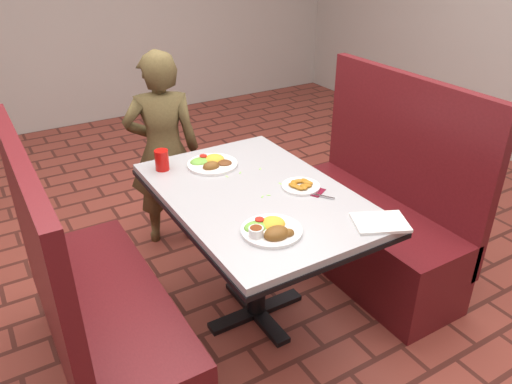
{
  "coord_description": "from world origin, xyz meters",
  "views": [
    {
      "loc": [
        -1.07,
        -1.79,
        1.86
      ],
      "look_at": [
        0.0,
        0.0,
        0.75
      ],
      "focal_mm": 35.0,
      "sensor_mm": 36.0,
      "label": 1
    }
  ],
  "objects_px": {
    "near_dinner_plate": "(271,227)",
    "far_dinner_plate": "(212,161)",
    "dining_table": "(256,210)",
    "booth_bench_right": "(372,222)",
    "plantain_plate": "(301,185)",
    "red_tumbler": "(162,160)",
    "diner_person": "(164,151)",
    "booth_bench_left": "(101,320)"
  },
  "relations": [
    {
      "from": "dining_table",
      "to": "diner_person",
      "type": "bearing_deg",
      "value": 95.92
    },
    {
      "from": "far_dinner_plate",
      "to": "plantain_plate",
      "type": "relative_size",
      "value": 1.42
    },
    {
      "from": "dining_table",
      "to": "booth_bench_right",
      "type": "relative_size",
      "value": 1.01
    },
    {
      "from": "diner_person",
      "to": "far_dinner_plate",
      "type": "relative_size",
      "value": 4.76
    },
    {
      "from": "far_dinner_plate",
      "to": "red_tumbler",
      "type": "relative_size",
      "value": 2.46
    },
    {
      "from": "booth_bench_left",
      "to": "near_dinner_plate",
      "type": "bearing_deg",
      "value": -26.96
    },
    {
      "from": "diner_person",
      "to": "red_tumbler",
      "type": "distance_m",
      "value": 0.55
    },
    {
      "from": "booth_bench_right",
      "to": "far_dinner_plate",
      "type": "distance_m",
      "value": 1.03
    },
    {
      "from": "dining_table",
      "to": "red_tumbler",
      "type": "height_order",
      "value": "red_tumbler"
    },
    {
      "from": "booth_bench_left",
      "to": "red_tumbler",
      "type": "xyz_separation_m",
      "value": [
        0.51,
        0.46,
        0.47
      ]
    },
    {
      "from": "plantain_plate",
      "to": "red_tumbler",
      "type": "height_order",
      "value": "red_tumbler"
    },
    {
      "from": "booth_bench_left",
      "to": "booth_bench_right",
      "type": "distance_m",
      "value": 1.6
    },
    {
      "from": "plantain_plate",
      "to": "booth_bench_left",
      "type": "bearing_deg",
      "value": 175.94
    },
    {
      "from": "dining_table",
      "to": "booth_bench_right",
      "type": "height_order",
      "value": "booth_bench_right"
    },
    {
      "from": "diner_person",
      "to": "far_dinner_plate",
      "type": "xyz_separation_m",
      "value": [
        0.05,
        -0.58,
        0.15
      ]
    },
    {
      "from": "plantain_plate",
      "to": "dining_table",
      "type": "bearing_deg",
      "value": 161.15
    },
    {
      "from": "red_tumbler",
      "to": "near_dinner_plate",
      "type": "bearing_deg",
      "value": -79.04
    },
    {
      "from": "near_dinner_plate",
      "to": "plantain_plate",
      "type": "distance_m",
      "value": 0.43
    },
    {
      "from": "booth_bench_left",
      "to": "plantain_plate",
      "type": "height_order",
      "value": "booth_bench_left"
    },
    {
      "from": "near_dinner_plate",
      "to": "far_dinner_plate",
      "type": "bearing_deg",
      "value": 83.08
    },
    {
      "from": "booth_bench_right",
      "to": "red_tumbler",
      "type": "height_order",
      "value": "booth_bench_right"
    },
    {
      "from": "booth_bench_left",
      "to": "far_dinner_plate",
      "type": "bearing_deg",
      "value": 26.56
    },
    {
      "from": "booth_bench_left",
      "to": "red_tumbler",
      "type": "relative_size",
      "value": 11.18
    },
    {
      "from": "near_dinner_plate",
      "to": "dining_table",
      "type": "bearing_deg",
      "value": 68.71
    },
    {
      "from": "near_dinner_plate",
      "to": "plantain_plate",
      "type": "xyz_separation_m",
      "value": [
        0.34,
        0.27,
        -0.02
      ]
    },
    {
      "from": "far_dinner_plate",
      "to": "plantain_plate",
      "type": "height_order",
      "value": "far_dinner_plate"
    },
    {
      "from": "near_dinner_plate",
      "to": "red_tumbler",
      "type": "relative_size",
      "value": 2.37
    },
    {
      "from": "near_dinner_plate",
      "to": "red_tumbler",
      "type": "bearing_deg",
      "value": 100.96
    },
    {
      "from": "dining_table",
      "to": "far_dinner_plate",
      "type": "height_order",
      "value": "far_dinner_plate"
    },
    {
      "from": "diner_person",
      "to": "red_tumbler",
      "type": "xyz_separation_m",
      "value": [
        -0.19,
        -0.49,
        0.18
      ]
    },
    {
      "from": "dining_table",
      "to": "red_tumbler",
      "type": "bearing_deg",
      "value": 121.89
    },
    {
      "from": "booth_bench_left",
      "to": "plantain_plate",
      "type": "relative_size",
      "value": 6.48
    },
    {
      "from": "booth_bench_right",
      "to": "plantain_plate",
      "type": "xyz_separation_m",
      "value": [
        -0.59,
        -0.07,
        0.43
      ]
    },
    {
      "from": "diner_person",
      "to": "red_tumbler",
      "type": "height_order",
      "value": "diner_person"
    },
    {
      "from": "near_dinner_plate",
      "to": "far_dinner_plate",
      "type": "relative_size",
      "value": 0.96
    },
    {
      "from": "diner_person",
      "to": "booth_bench_right",
      "type": "bearing_deg",
      "value": 151.7
    },
    {
      "from": "diner_person",
      "to": "near_dinner_plate",
      "type": "xyz_separation_m",
      "value": [
        -0.03,
        -1.29,
        0.15
      ]
    },
    {
      "from": "booth_bench_right",
      "to": "far_dinner_plate",
      "type": "bearing_deg",
      "value": 155.95
    },
    {
      "from": "dining_table",
      "to": "diner_person",
      "type": "distance_m",
      "value": 0.96
    },
    {
      "from": "booth_bench_right",
      "to": "near_dinner_plate",
      "type": "bearing_deg",
      "value": -159.98
    },
    {
      "from": "near_dinner_plate",
      "to": "far_dinner_plate",
      "type": "distance_m",
      "value": 0.72
    },
    {
      "from": "dining_table",
      "to": "diner_person",
      "type": "relative_size",
      "value": 0.96
    }
  ]
}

